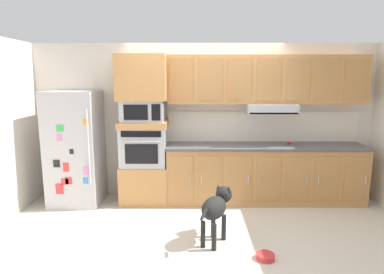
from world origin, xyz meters
TOP-DOWN VIEW (x-y plane):
  - ground_plane at (0.00, 0.00)m, footprint 9.60×9.60m
  - back_kitchen_wall at (0.00, 1.11)m, footprint 6.20×0.12m
  - refrigerator at (-2.01, 0.68)m, footprint 0.76×0.73m
  - oven_base_cabinet at (-0.95, 0.75)m, footprint 0.74×0.62m
  - built_in_oven at (-0.95, 0.75)m, footprint 0.70×0.62m
  - appliance_mid_shelf at (-0.95, 0.75)m, footprint 0.74×0.62m
  - microwave at (-0.95, 0.75)m, footprint 0.64×0.54m
  - appliance_upper_cabinet at (-0.95, 0.75)m, footprint 0.74×0.62m
  - lower_cabinet_run at (0.96, 0.75)m, footprint 3.07×0.63m
  - countertop_slab at (0.96, 0.75)m, footprint 3.11×0.64m
  - backsplash_panel at (0.96, 1.04)m, footprint 3.11×0.02m
  - upper_cabinet_with_hood at (0.96, 0.87)m, footprint 3.07×0.48m
  - screwdriver at (1.36, 0.84)m, footprint 0.17×0.17m
  - dog at (0.10, -0.58)m, footprint 0.46×0.73m
  - dog_food_bowl at (0.62, -0.99)m, footprint 0.20×0.20m

SIDE VIEW (x-z plane):
  - ground_plane at x=0.00m, z-range 0.00..0.00m
  - dog_food_bowl at x=0.62m, z-range 0.00..0.06m
  - oven_base_cabinet at x=-0.95m, z-range 0.00..0.60m
  - dog at x=0.10m, z-range 0.12..0.76m
  - lower_cabinet_run at x=0.96m, z-range 0.00..0.88m
  - refrigerator at x=-2.01m, z-range 0.00..1.76m
  - countertop_slab at x=0.96m, z-range 0.88..0.92m
  - built_in_oven at x=-0.95m, z-range 0.60..1.20m
  - screwdriver at x=1.36m, z-range 0.92..0.95m
  - backsplash_panel at x=0.96m, z-range 0.92..1.42m
  - back_kitchen_wall at x=0.00m, z-range 0.00..2.50m
  - appliance_mid_shelf at x=-0.95m, z-range 1.20..1.30m
  - microwave at x=-0.95m, z-range 1.30..1.62m
  - upper_cabinet_with_hood at x=0.96m, z-range 1.46..2.34m
  - appliance_upper_cabinet at x=-0.95m, z-range 1.62..2.30m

